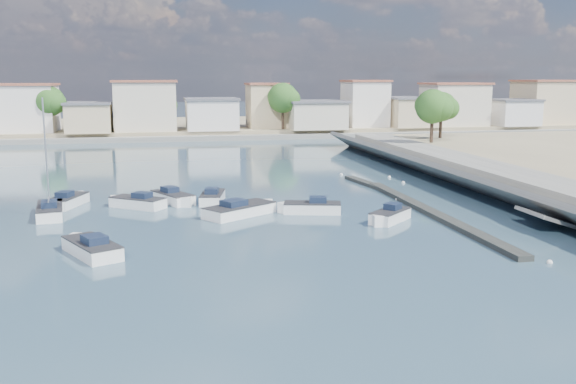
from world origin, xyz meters
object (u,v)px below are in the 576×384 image
(sailboat, at_px, (50,210))
(motorboat_b, at_px, (213,197))
(motorboat_f, at_px, (135,203))
(motorboat_a, at_px, (90,248))
(motorboat_e, at_px, (69,201))
(motorboat_c, at_px, (309,208))
(motorboat_g, at_px, (174,198))
(motorboat_h, at_px, (243,210))
(motorboat_d, at_px, (389,217))

(sailboat, bearing_deg, motorboat_b, 13.44)
(motorboat_f, bearing_deg, motorboat_a, -99.04)
(motorboat_e, relative_size, sailboat, 0.54)
(motorboat_c, bearing_deg, motorboat_a, -150.25)
(motorboat_c, relative_size, motorboat_g, 0.99)
(motorboat_g, distance_m, sailboat, 9.78)
(motorboat_b, relative_size, motorboat_e, 0.98)
(motorboat_b, relative_size, motorboat_h, 0.81)
(motorboat_d, bearing_deg, motorboat_f, 153.38)
(motorboat_d, bearing_deg, motorboat_g, 145.53)
(motorboat_c, relative_size, motorboat_h, 0.83)
(motorboat_c, xyz_separation_m, motorboat_e, (-18.38, 6.70, -0.00))
(motorboat_b, bearing_deg, motorboat_f, -170.38)
(motorboat_d, distance_m, motorboat_h, 10.92)
(motorboat_a, distance_m, motorboat_c, 17.58)
(motorboat_h, height_order, sailboat, sailboat)
(motorboat_a, xyz_separation_m, motorboat_g, (5.24, 14.81, 0.00))
(motorboat_b, distance_m, motorboat_f, 6.34)
(motorboat_c, distance_m, motorboat_f, 13.98)
(motorboat_a, height_order, motorboat_g, same)
(motorboat_b, height_order, motorboat_f, same)
(motorboat_b, distance_m, sailboat, 12.80)
(motorboat_f, distance_m, motorboat_g, 3.31)
(motorboat_f, xyz_separation_m, motorboat_g, (3.08, 1.22, 0.00))
(motorboat_a, relative_size, motorboat_e, 1.08)
(motorboat_f, distance_m, motorboat_h, 9.21)
(motorboat_d, height_order, motorboat_g, same)
(motorboat_e, bearing_deg, sailboat, -103.59)
(motorboat_h, bearing_deg, motorboat_b, 107.38)
(motorboat_b, xyz_separation_m, sailboat, (-12.44, -2.97, 0.04))
(motorboat_a, height_order, motorboat_f, same)
(motorboat_b, bearing_deg, sailboat, -166.56)
(sailboat, bearing_deg, motorboat_g, 18.69)
(motorboat_a, relative_size, sailboat, 0.59)
(motorboat_c, height_order, motorboat_e, same)
(motorboat_b, relative_size, motorboat_d, 1.25)
(motorboat_b, xyz_separation_m, motorboat_f, (-6.25, -1.06, 0.00))
(motorboat_c, height_order, motorboat_f, same)
(motorboat_a, relative_size, motorboat_g, 1.07)
(motorboat_f, xyz_separation_m, motorboat_h, (8.01, -4.54, 0.00))
(motorboat_e, bearing_deg, motorboat_f, -19.18)
(motorboat_d, xyz_separation_m, sailboat, (-24.16, 7.09, 0.04))
(motorboat_b, relative_size, motorboat_g, 0.97)
(motorboat_d, bearing_deg, motorboat_b, 139.34)
(motorboat_e, distance_m, sailboat, 3.86)
(motorboat_c, height_order, motorboat_d, same)
(motorboat_g, bearing_deg, motorboat_f, -158.36)
(motorboat_c, bearing_deg, motorboat_f, 159.63)
(motorboat_f, bearing_deg, motorboat_e, 160.82)
(motorboat_c, xyz_separation_m, motorboat_h, (-5.09, 0.32, -0.00))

